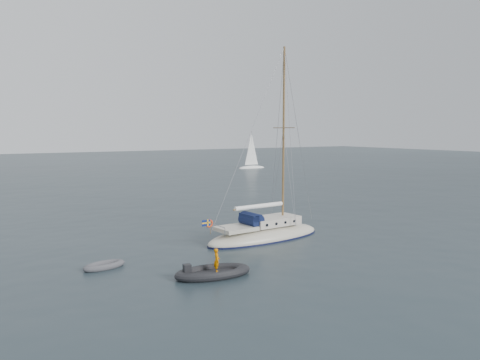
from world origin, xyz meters
TOP-DOWN VIEW (x-y plane):
  - ground at (0.00, 0.00)m, footprint 300.00×300.00m
  - sailboat at (2.54, 2.76)m, footprint 10.17×3.05m
  - dinghy at (-9.42, 1.50)m, footprint 2.51×1.13m
  - rib at (-4.80, -3.04)m, footprint 4.29×1.95m
  - distant_yacht_b at (35.98, 57.03)m, footprint 6.13×3.27m

SIDE VIEW (x-z plane):
  - ground at x=0.00m, z-range 0.00..0.00m
  - dinghy at x=-9.42m, z-range -0.02..0.34m
  - rib at x=-4.80m, z-range -0.52..1.02m
  - sailboat at x=2.54m, z-range -6.15..8.34m
  - distant_yacht_b at x=35.98m, z-range -0.59..7.53m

